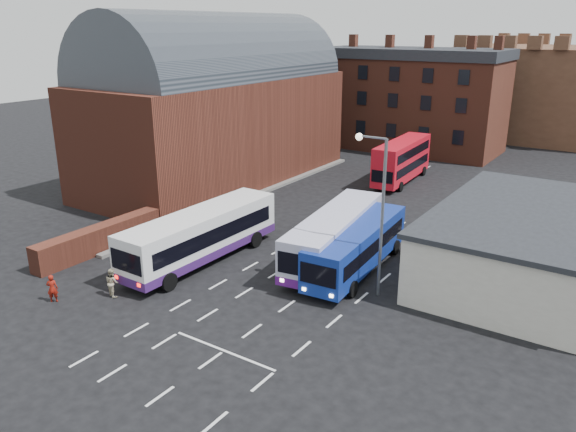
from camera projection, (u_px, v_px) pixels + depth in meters
The scene contains 13 objects.
ground at pixel (190, 300), 31.87m from camera, with size 180.00×180.00×0.00m, color black.
railway_station at pixel (218, 103), 54.08m from camera, with size 12.00×28.00×16.00m.
forecourt_wall at pixel (100, 239), 38.51m from camera, with size 1.20×10.00×1.80m, color #602B1E.
cream_building at pixel (528, 243), 34.31m from camera, with size 10.40×16.40×4.25m.
brick_terrace at pixel (409, 104), 69.46m from camera, with size 22.00×10.00×11.00m, color brown.
castle_keep at pixel (545, 91), 78.74m from camera, with size 22.00×22.00×12.00m, color brown.
bus_white_outbound at pixel (201, 233), 36.50m from camera, with size 3.24×12.40×3.37m.
bus_white_inbound at pixel (335, 233), 36.58m from camera, with size 4.37×12.16×3.24m.
bus_blue at pixel (357, 245), 35.08m from camera, with size 3.35×11.05×2.97m.
bus_red_double at pixel (402, 160), 55.14m from camera, with size 3.02×10.40×4.12m.
street_lamp at pixel (378, 202), 30.81m from camera, with size 1.89×0.41×9.27m.
pedestrian_red at pixel (52, 288), 31.39m from camera, with size 0.60×0.39×1.64m, color maroon.
pedestrian_beige at pixel (112, 282), 32.09m from camera, with size 0.82×0.64×1.68m, color tan.
Camera 1 is at (20.51, -20.73, 14.79)m, focal length 35.00 mm.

